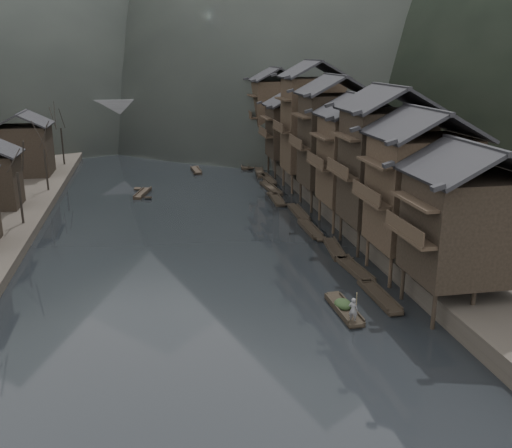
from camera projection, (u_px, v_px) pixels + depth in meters
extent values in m
plane|color=black|center=(202.00, 284.00, 44.85)|extent=(300.00, 300.00, 0.00)
cube|color=#2D2823|center=(403.00, 164.00, 88.40)|extent=(40.00, 200.00, 1.80)
cylinder|color=black|center=(434.00, 311.00, 37.19)|extent=(0.30, 0.30, 2.90)
cylinder|color=black|center=(403.00, 283.00, 41.71)|extent=(0.30, 0.30, 2.90)
cylinder|color=black|center=(472.00, 307.00, 37.67)|extent=(0.30, 0.30, 2.90)
cylinder|color=black|center=(437.00, 280.00, 42.19)|extent=(0.30, 0.30, 2.90)
cube|color=black|center=(466.00, 227.00, 38.60)|extent=(7.00, 6.00, 7.04)
cube|color=black|center=(410.00, 235.00, 38.00)|extent=(1.20, 5.70, 0.25)
cylinder|color=black|center=(390.00, 272.00, 43.78)|extent=(0.30, 0.30, 2.90)
cylinder|color=black|center=(367.00, 251.00, 48.29)|extent=(0.30, 0.30, 2.90)
cylinder|color=black|center=(424.00, 269.00, 44.26)|extent=(0.30, 0.30, 2.90)
cylinder|color=black|center=(398.00, 249.00, 48.78)|extent=(0.30, 0.30, 2.90)
cube|color=black|center=(420.00, 192.00, 44.96)|extent=(7.00, 6.00, 8.64)
cube|color=black|center=(372.00, 199.00, 44.37)|extent=(1.20, 5.70, 0.25)
cylinder|color=black|center=(358.00, 243.00, 50.36)|extent=(0.30, 0.30, 2.90)
cylinder|color=black|center=(341.00, 227.00, 54.88)|extent=(0.30, 0.30, 2.90)
cylinder|color=black|center=(387.00, 241.00, 50.85)|extent=(0.30, 0.30, 2.90)
cylinder|color=black|center=(368.00, 226.00, 55.36)|extent=(0.30, 0.30, 2.90)
cube|color=black|center=(385.00, 167.00, 51.35)|extent=(7.00, 6.00, 9.98)
cube|color=black|center=(343.00, 174.00, 50.79)|extent=(1.20, 5.70, 0.25)
cylinder|color=black|center=(334.00, 221.00, 56.95)|extent=(0.30, 0.30, 2.90)
cylinder|color=black|center=(320.00, 209.00, 61.46)|extent=(0.30, 0.30, 2.90)
cylinder|color=black|center=(360.00, 220.00, 57.43)|extent=(0.30, 0.30, 2.90)
cylinder|color=black|center=(344.00, 207.00, 61.95)|extent=(0.30, 0.30, 2.90)
cube|color=black|center=(357.00, 160.00, 58.11)|extent=(7.00, 6.00, 8.75)
cube|color=black|center=(320.00, 165.00, 57.53)|extent=(1.20, 5.70, 0.25)
cylinder|color=black|center=(311.00, 201.00, 64.48)|extent=(0.30, 0.30, 2.90)
cylinder|color=black|center=(301.00, 192.00, 68.99)|extent=(0.30, 0.30, 2.90)
cylinder|color=black|center=(335.00, 200.00, 64.96)|extent=(0.30, 0.30, 2.90)
cylinder|color=black|center=(322.00, 191.00, 69.48)|extent=(0.30, 0.30, 2.90)
cube|color=black|center=(333.00, 141.00, 65.41)|extent=(7.00, 6.00, 10.32)
cube|color=black|center=(300.00, 146.00, 64.86)|extent=(1.20, 5.70, 0.25)
cylinder|color=black|center=(292.00, 184.00, 72.94)|extent=(0.30, 0.30, 2.90)
cylinder|color=black|center=(283.00, 176.00, 77.46)|extent=(0.30, 0.30, 2.90)
cylinder|color=black|center=(313.00, 183.00, 73.43)|extent=(0.30, 0.30, 2.90)
cylinder|color=black|center=(303.00, 176.00, 77.94)|extent=(0.30, 0.30, 2.90)
cube|color=black|center=(312.00, 125.00, 73.67)|extent=(7.00, 6.00, 11.78)
cube|color=black|center=(282.00, 130.00, 73.13)|extent=(1.20, 5.70, 0.25)
cylinder|color=black|center=(275.00, 169.00, 82.35)|extent=(0.30, 0.30, 2.90)
cylinder|color=black|center=(268.00, 163.00, 86.87)|extent=(0.30, 0.30, 2.90)
cylinder|color=black|center=(294.00, 168.00, 82.84)|extent=(0.30, 0.30, 2.90)
cylinder|color=black|center=(286.00, 162.00, 87.35)|extent=(0.30, 0.30, 2.90)
cube|color=black|center=(293.00, 132.00, 83.71)|extent=(7.00, 6.00, 7.39)
cube|color=black|center=(266.00, 135.00, 83.11)|extent=(1.20, 5.70, 0.25)
cylinder|color=black|center=(259.00, 155.00, 93.64)|extent=(0.30, 0.30, 2.90)
cylinder|color=black|center=(254.00, 150.00, 98.16)|extent=(0.30, 0.30, 2.90)
cylinder|color=black|center=(276.00, 154.00, 94.13)|extent=(0.30, 0.30, 2.90)
cylinder|color=black|center=(270.00, 150.00, 98.64)|extent=(0.30, 0.30, 2.90)
cube|color=black|center=(275.00, 113.00, 94.57)|extent=(7.00, 6.00, 10.38)
cube|color=black|center=(251.00, 117.00, 94.02)|extent=(1.20, 5.70, 0.25)
cube|color=black|center=(26.00, 149.00, 79.42)|extent=(6.50, 6.50, 6.80)
cylinder|color=black|center=(14.00, 196.00, 56.55)|extent=(0.24, 0.24, 5.17)
cylinder|color=black|center=(40.00, 168.00, 70.38)|extent=(0.24, 0.24, 5.16)
cylinder|color=black|center=(59.00, 145.00, 86.67)|extent=(0.24, 0.24, 5.55)
cube|color=black|center=(379.00, 297.00, 42.11)|extent=(1.22, 6.00, 0.30)
cube|color=black|center=(379.00, 294.00, 42.06)|extent=(1.27, 5.89, 0.10)
cube|color=black|center=(366.00, 280.00, 44.78)|extent=(0.95, 0.76, 0.33)
cube|color=black|center=(395.00, 312.00, 39.36)|extent=(0.95, 0.76, 0.33)
cube|color=black|center=(354.00, 270.00, 47.35)|extent=(1.57, 6.06, 0.30)
cube|color=black|center=(354.00, 268.00, 47.30)|extent=(1.61, 5.95, 0.10)
cube|color=black|center=(345.00, 256.00, 50.05)|extent=(0.99, 0.81, 0.33)
cube|color=black|center=(364.00, 281.00, 44.57)|extent=(0.99, 0.81, 0.33)
cube|color=black|center=(334.00, 249.00, 52.29)|extent=(1.79, 6.01, 0.30)
cube|color=black|center=(334.00, 247.00, 52.24)|extent=(1.83, 5.90, 0.10)
cube|color=black|center=(322.00, 238.00, 54.85)|extent=(1.02, 0.84, 0.32)
cube|color=black|center=(348.00, 258.00, 49.65)|extent=(1.02, 0.84, 0.32)
cube|color=black|center=(310.00, 229.00, 58.15)|extent=(1.14, 5.94, 0.30)
cube|color=black|center=(310.00, 228.00, 58.10)|extent=(1.19, 5.83, 0.10)
cube|color=black|center=(303.00, 220.00, 60.80)|extent=(0.94, 0.74, 0.32)
cube|color=black|center=(318.00, 236.00, 55.43)|extent=(0.94, 0.74, 0.32)
cube|color=black|center=(298.00, 213.00, 64.18)|extent=(1.22, 6.26, 0.30)
cube|color=black|center=(298.00, 211.00, 64.12)|extent=(1.27, 6.14, 0.10)
cube|color=black|center=(291.00, 205.00, 66.94)|extent=(0.95, 0.79, 0.33)
cube|color=black|center=(306.00, 219.00, 61.33)|extent=(0.95, 0.79, 0.33)
cube|color=black|center=(276.00, 199.00, 69.92)|extent=(1.37, 5.97, 0.30)
cube|color=black|center=(277.00, 198.00, 69.87)|extent=(1.42, 5.86, 0.10)
cube|color=black|center=(271.00, 193.00, 72.53)|extent=(0.97, 0.78, 0.32)
cube|color=black|center=(283.00, 204.00, 67.23)|extent=(0.97, 0.78, 0.32)
cube|color=black|center=(271.00, 188.00, 75.60)|extent=(1.57, 7.56, 0.30)
cube|color=black|center=(271.00, 187.00, 75.54)|extent=(1.62, 7.41, 0.10)
cube|color=black|center=(267.00, 182.00, 78.98)|extent=(0.99, 0.98, 0.36)
cube|color=black|center=(275.00, 194.00, 72.13)|extent=(0.99, 0.98, 0.36)
cube|color=black|center=(268.00, 179.00, 81.10)|extent=(1.13, 6.97, 0.30)
cube|color=black|center=(268.00, 178.00, 81.05)|extent=(1.19, 6.84, 0.10)
cube|color=black|center=(263.00, 173.00, 84.21)|extent=(0.94, 0.86, 0.35)
cube|color=black|center=(272.00, 183.00, 77.91)|extent=(0.94, 0.86, 0.35)
cube|color=black|center=(260.00, 172.00, 85.87)|extent=(2.03, 7.56, 0.30)
cube|color=black|center=(260.00, 171.00, 85.81)|extent=(2.06, 7.42, 0.10)
cube|color=black|center=(252.00, 167.00, 89.10)|extent=(1.04, 1.03, 0.36)
cube|color=black|center=(267.00, 176.00, 82.55)|extent=(1.04, 1.03, 0.36)
cube|color=black|center=(244.00, 165.00, 91.25)|extent=(1.87, 6.72, 0.30)
cube|color=black|center=(244.00, 164.00, 91.20)|extent=(1.91, 6.59, 0.10)
cube|color=black|center=(239.00, 161.00, 94.12)|extent=(1.02, 0.92, 0.34)
cube|color=black|center=(250.00, 168.00, 88.30)|extent=(1.02, 0.92, 0.34)
cube|color=black|center=(143.00, 193.00, 72.94)|extent=(2.36, 5.48, 0.30)
cube|color=black|center=(143.00, 192.00, 72.88)|extent=(2.38, 5.39, 0.10)
cube|color=black|center=(137.00, 188.00, 75.14)|extent=(0.99, 0.87, 0.31)
cube|color=black|center=(148.00, 197.00, 70.65)|extent=(0.99, 0.87, 0.31)
cube|color=black|center=(196.00, 171.00, 87.01)|extent=(1.34, 5.02, 0.30)
cube|color=black|center=(196.00, 169.00, 86.96)|extent=(1.39, 4.93, 0.10)
cube|color=black|center=(196.00, 167.00, 89.24)|extent=(0.89, 0.68, 0.30)
cube|color=black|center=(196.00, 173.00, 84.71)|extent=(0.89, 0.68, 0.30)
cube|color=#4C4C4F|center=(166.00, 107.00, 110.51)|extent=(40.00, 6.00, 1.60)
cube|color=#4C4C4F|center=(166.00, 102.00, 107.59)|extent=(40.00, 0.50, 1.00)
cube|color=#4C4C4F|center=(165.00, 100.00, 112.67)|extent=(40.00, 0.50, 1.00)
cube|color=#4C4C4F|center=(93.00, 130.00, 109.20)|extent=(3.20, 6.00, 6.40)
cube|color=#4C4C4F|center=(143.00, 129.00, 110.87)|extent=(3.20, 6.00, 6.40)
cube|color=#4C4C4F|center=(190.00, 128.00, 112.46)|extent=(3.20, 6.00, 6.40)
cube|color=#4C4C4F|center=(237.00, 127.00, 114.13)|extent=(3.20, 6.00, 6.40)
cube|color=black|center=(344.00, 310.00, 39.96)|extent=(1.27, 5.14, 0.30)
cube|color=black|center=(344.00, 308.00, 39.91)|extent=(1.32, 5.04, 0.10)
cube|color=black|center=(334.00, 294.00, 42.24)|extent=(0.96, 0.67, 0.30)
cube|color=black|center=(355.00, 324.00, 37.60)|extent=(0.96, 0.67, 0.30)
ellipsoid|color=black|center=(343.00, 300.00, 40.01)|extent=(1.22, 1.60, 0.73)
imported|color=#5C5D5F|center=(353.00, 307.00, 37.79)|extent=(0.75, 0.70, 1.72)
cylinder|color=#8C7A51|center=(358.00, 272.00, 37.12)|extent=(1.08, 2.57, 3.15)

